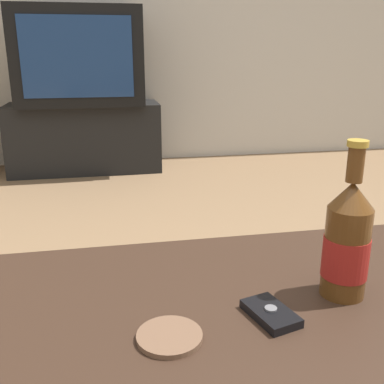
% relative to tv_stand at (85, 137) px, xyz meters
% --- Properties ---
extents(coffee_table, '(1.06, 0.66, 0.44)m').
position_rel_tv_stand_xyz_m(coffee_table, '(0.27, -2.74, 0.13)').
color(coffee_table, '#332116').
rests_on(coffee_table, ground_plane).
extents(tv_stand, '(1.06, 0.42, 0.48)m').
position_rel_tv_stand_xyz_m(tv_stand, '(0.00, 0.00, 0.00)').
color(tv_stand, black).
rests_on(tv_stand, ground_plane).
extents(television, '(0.83, 0.61, 0.63)m').
position_rel_tv_stand_xyz_m(television, '(0.00, -0.00, 0.56)').
color(television, black).
rests_on(television, tv_stand).
extents(beer_bottle, '(0.07, 0.07, 0.26)m').
position_rel_tv_stand_xyz_m(beer_bottle, '(0.52, -2.68, 0.30)').
color(beer_bottle, '#563314').
rests_on(beer_bottle, coffee_table).
extents(cell_phone, '(0.08, 0.10, 0.02)m').
position_rel_tv_stand_xyz_m(cell_phone, '(0.38, -2.73, 0.21)').
color(cell_phone, black).
rests_on(cell_phone, coffee_table).
extents(coaster, '(0.09, 0.09, 0.01)m').
position_rel_tv_stand_xyz_m(coaster, '(0.22, -2.75, 0.20)').
color(coaster, brown).
rests_on(coaster, coffee_table).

